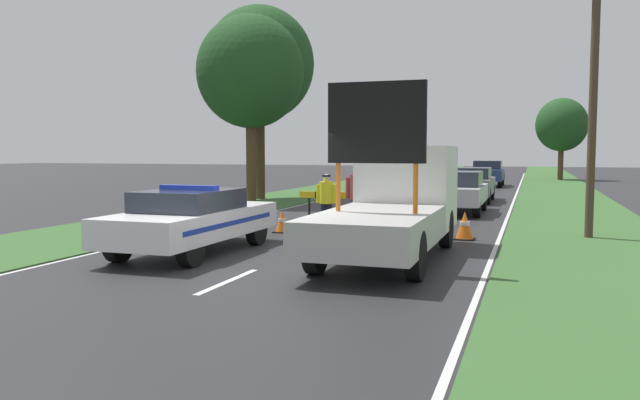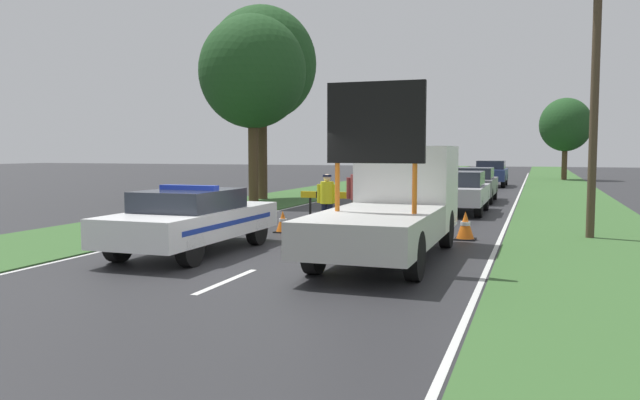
{
  "view_description": "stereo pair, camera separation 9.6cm",
  "coord_description": "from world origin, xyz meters",
  "px_view_note": "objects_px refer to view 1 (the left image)",
  "views": [
    {
      "loc": [
        4.76,
        -10.51,
        2.17
      ],
      "look_at": [
        0.37,
        2.34,
        1.1
      ],
      "focal_mm": 35.0,
      "sensor_mm": 36.0,
      "label": 1
    },
    {
      "loc": [
        4.85,
        -10.47,
        2.17
      ],
      "look_at": [
        0.37,
        2.34,
        1.1
      ],
      "focal_mm": 35.0,
      "sensor_mm": 36.0,
      "label": 2
    }
  ],
  "objects_px": {
    "queued_car_suv_grey": "(471,184)",
    "queued_car_sedan_black": "(400,177)",
    "utility_pole": "(593,93)",
    "police_car": "(193,219)",
    "traffic_cone_centre_front": "(282,222)",
    "traffic_cone_near_police": "(465,226)",
    "roadside_tree_mid_left": "(562,125)",
    "police_officer": "(326,198)",
    "queued_car_hatch_blue": "(488,173)",
    "road_barrier": "(347,199)",
    "roadside_tree_mid_right": "(250,72)",
    "roadside_tree_near_left": "(259,64)",
    "roadside_tree_near_right": "(397,111)",
    "queued_car_sedan_silver": "(458,191)",
    "pedestrian_civilian": "(357,194)",
    "work_truck": "(396,202)"
  },
  "relations": [
    {
      "from": "queued_car_suv_grey",
      "to": "queued_car_sedan_black",
      "type": "distance_m",
      "value": 7.01
    },
    {
      "from": "queued_car_suv_grey",
      "to": "utility_pole",
      "type": "xyz_separation_m",
      "value": [
        3.86,
        -10.77,
        2.81
      ]
    },
    {
      "from": "police_car",
      "to": "traffic_cone_centre_front",
      "type": "height_order",
      "value": "police_car"
    },
    {
      "from": "traffic_cone_centre_front",
      "to": "queued_car_suv_grey",
      "type": "bearing_deg",
      "value": 72.71
    },
    {
      "from": "traffic_cone_centre_front",
      "to": "police_car",
      "type": "bearing_deg",
      "value": -98.11
    },
    {
      "from": "police_car",
      "to": "queued_car_sedan_black",
      "type": "height_order",
      "value": "queued_car_sedan_black"
    },
    {
      "from": "traffic_cone_near_police",
      "to": "roadside_tree_mid_left",
      "type": "relative_size",
      "value": 0.11
    },
    {
      "from": "police_officer",
      "to": "queued_car_hatch_blue",
      "type": "distance_m",
      "value": 24.12
    },
    {
      "from": "road_barrier",
      "to": "queued_car_suv_grey",
      "type": "xyz_separation_m",
      "value": [
        2.38,
        10.87,
        -0.09
      ]
    },
    {
      "from": "traffic_cone_centre_front",
      "to": "roadside_tree_mid_right",
      "type": "relative_size",
      "value": 0.08
    },
    {
      "from": "roadside_tree_mid_right",
      "to": "road_barrier",
      "type": "bearing_deg",
      "value": -48.63
    },
    {
      "from": "roadside_tree_near_left",
      "to": "roadside_tree_near_right",
      "type": "distance_m",
      "value": 26.19
    },
    {
      "from": "traffic_cone_centre_front",
      "to": "queued_car_suv_grey",
      "type": "xyz_separation_m",
      "value": [
        3.79,
        12.17,
        0.47
      ]
    },
    {
      "from": "queued_car_sedan_silver",
      "to": "roadside_tree_near_right",
      "type": "xyz_separation_m",
      "value": [
        -8.37,
        29.57,
        4.72
      ]
    },
    {
      "from": "queued_car_suv_grey",
      "to": "pedestrian_civilian",
      "type": "bearing_deg",
      "value": 80.84
    },
    {
      "from": "traffic_cone_centre_front",
      "to": "queued_car_sedan_silver",
      "type": "xyz_separation_m",
      "value": [
        3.83,
        6.81,
        0.48
      ]
    },
    {
      "from": "pedestrian_civilian",
      "to": "roadside_tree_near_right",
      "type": "distance_m",
      "value": 36.65
    },
    {
      "from": "work_truck",
      "to": "police_officer",
      "type": "relative_size",
      "value": 3.87
    },
    {
      "from": "police_car",
      "to": "queued_car_suv_grey",
      "type": "distance_m",
      "value": 16.46
    },
    {
      "from": "roadside_tree_near_left",
      "to": "police_car",
      "type": "bearing_deg",
      "value": -71.31
    },
    {
      "from": "work_truck",
      "to": "pedestrian_civilian",
      "type": "xyz_separation_m",
      "value": [
        -1.67,
        3.05,
        -0.06
      ]
    },
    {
      "from": "roadside_tree_mid_left",
      "to": "work_truck",
      "type": "bearing_deg",
      "value": -97.17
    },
    {
      "from": "roadside_tree_mid_right",
      "to": "work_truck",
      "type": "bearing_deg",
      "value": -52.23
    },
    {
      "from": "work_truck",
      "to": "queued_car_sedan_black",
      "type": "xyz_separation_m",
      "value": [
        -4.02,
        20.25,
        -0.32
      ]
    },
    {
      "from": "pedestrian_civilian",
      "to": "traffic_cone_near_police",
      "type": "bearing_deg",
      "value": 8.89
    },
    {
      "from": "pedestrian_civilian",
      "to": "roadside_tree_mid_left",
      "type": "xyz_separation_m",
      "value": [
        6.35,
        34.15,
        3.06
      ]
    },
    {
      "from": "work_truck",
      "to": "queued_car_hatch_blue",
      "type": "xyz_separation_m",
      "value": [
        0.1,
        26.8,
        -0.28
      ]
    },
    {
      "from": "police_car",
      "to": "road_barrier",
      "type": "bearing_deg",
      "value": 73.86
    },
    {
      "from": "roadside_tree_near_right",
      "to": "roadside_tree_mid_right",
      "type": "distance_m",
      "value": 27.99
    },
    {
      "from": "roadside_tree_near_right",
      "to": "roadside_tree_mid_left",
      "type": "bearing_deg",
      "value": -7.39
    },
    {
      "from": "police_car",
      "to": "queued_car_suv_grey",
      "type": "bearing_deg",
      "value": 79.83
    },
    {
      "from": "queued_car_sedan_silver",
      "to": "roadside_tree_mid_right",
      "type": "xyz_separation_m",
      "value": [
        -8.66,
        1.58,
        4.64
      ]
    },
    {
      "from": "queued_car_sedan_black",
      "to": "roadside_tree_mid_left",
      "type": "height_order",
      "value": "roadside_tree_mid_left"
    },
    {
      "from": "road_barrier",
      "to": "pedestrian_civilian",
      "type": "relative_size",
      "value": 1.56
    },
    {
      "from": "queued_car_hatch_blue",
      "to": "roadside_tree_near_right",
      "type": "relative_size",
      "value": 0.58
    },
    {
      "from": "roadside_tree_near_left",
      "to": "road_barrier",
      "type": "bearing_deg",
      "value": -53.25
    },
    {
      "from": "road_barrier",
      "to": "queued_car_sedan_silver",
      "type": "xyz_separation_m",
      "value": [
        2.42,
        5.51,
        -0.08
      ]
    },
    {
      "from": "roadside_tree_near_left",
      "to": "utility_pole",
      "type": "relative_size",
      "value": 1.24
    },
    {
      "from": "queued_car_suv_grey",
      "to": "police_officer",
      "type": "bearing_deg",
      "value": 77.35
    },
    {
      "from": "work_truck",
      "to": "road_barrier",
      "type": "xyz_separation_m",
      "value": [
        -2.18,
        3.78,
        -0.26
      ]
    },
    {
      "from": "police_car",
      "to": "roadside_tree_mid_left",
      "type": "distance_m",
      "value": 39.57
    },
    {
      "from": "queued_car_sedan_black",
      "to": "roadside_tree_near_right",
      "type": "height_order",
      "value": "roadside_tree_near_right"
    },
    {
      "from": "utility_pole",
      "to": "queued_car_sedan_black",
      "type": "bearing_deg",
      "value": 116.26
    },
    {
      "from": "roadside_tree_near_right",
      "to": "queued_car_sedan_silver",
      "type": "bearing_deg",
      "value": -74.2
    },
    {
      "from": "police_car",
      "to": "utility_pole",
      "type": "relative_size",
      "value": 0.7
    },
    {
      "from": "pedestrian_civilian",
      "to": "traffic_cone_centre_front",
      "type": "height_order",
      "value": "pedestrian_civilian"
    },
    {
      "from": "police_officer",
      "to": "queued_car_hatch_blue",
      "type": "bearing_deg",
      "value": -102.97
    },
    {
      "from": "police_officer",
      "to": "roadside_tree_near_left",
      "type": "height_order",
      "value": "roadside_tree_near_left"
    },
    {
      "from": "roadside_tree_near_left",
      "to": "traffic_cone_centre_front",
      "type": "bearing_deg",
      "value": -62.84
    },
    {
      "from": "traffic_cone_centre_front",
      "to": "queued_car_sedan_black",
      "type": "height_order",
      "value": "queued_car_sedan_black"
    }
  ]
}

